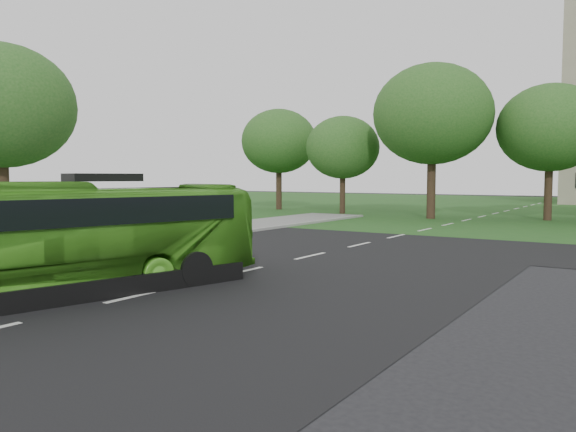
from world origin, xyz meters
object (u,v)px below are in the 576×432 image
(tree_park_f, at_px, (279,141))
(tree_side_near, at_px, (1,106))
(tree_park_a, at_px, (343,148))
(bus, at_px, (65,239))
(tree_park_c, at_px, (550,128))
(tree_park_b, at_px, (433,114))

(tree_park_f, xyz_separation_m, tree_side_near, (1.70, -25.72, 0.23))
(tree_park_a, bearing_deg, bus, -74.62)
(tree_park_c, height_order, tree_park_f, tree_park_c)
(tree_park_f, distance_m, tree_side_near, 25.77)
(tree_side_near, bearing_deg, tree_park_c, 51.44)
(tree_park_f, bearing_deg, tree_side_near, -86.22)
(tree_park_f, bearing_deg, tree_park_b, -12.80)
(tree_park_b, xyz_separation_m, tree_side_near, (-13.04, -22.37, -0.90))
(tree_park_b, distance_m, tree_park_c, 7.47)
(tree_park_b, bearing_deg, tree_park_c, 21.04)
(tree_side_near, bearing_deg, tree_park_f, 93.78)
(tree_park_b, distance_m, bus, 29.47)
(tree_park_a, relative_size, tree_side_near, 0.83)
(tree_side_near, bearing_deg, bus, -25.20)
(tree_park_a, bearing_deg, tree_park_f, 164.59)
(tree_park_b, relative_size, tree_park_c, 1.18)
(tree_park_b, bearing_deg, tree_side_near, -120.24)
(tree_park_a, bearing_deg, tree_side_near, -103.24)
(tree_park_a, height_order, bus, tree_park_a)
(tree_side_near, height_order, bus, tree_side_near)
(tree_park_f, relative_size, tree_side_near, 0.96)
(tree_park_c, distance_m, bus, 32.47)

